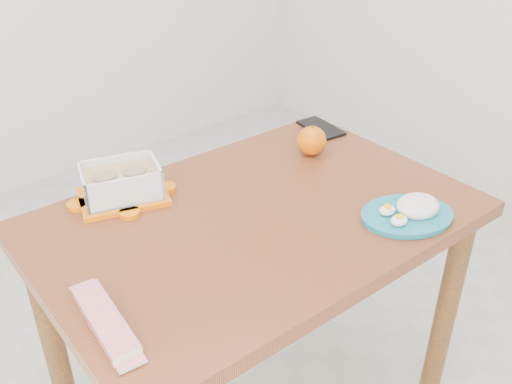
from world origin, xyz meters
TOP-DOWN VIEW (x-y plane):
  - dining_table at (-0.02, -0.14)m, footprint 1.08×0.73m
  - food_container at (-0.23, 0.14)m, footprint 0.26×0.22m
  - orange_fruit at (0.31, 0.01)m, footprint 0.09×0.09m
  - rice_plate at (0.26, -0.39)m, footprint 0.29×0.29m
  - candy_bar at (-0.48, -0.25)m, footprint 0.08×0.23m
  - smartphone at (0.46, 0.11)m, footprint 0.10×0.17m

SIDE VIEW (x-z plane):
  - dining_table at x=-0.02m, z-range 0.26..1.01m
  - smartphone at x=0.46m, z-range 0.75..0.76m
  - candy_bar at x=-0.48m, z-range 0.75..0.77m
  - rice_plate at x=0.26m, z-range 0.74..0.80m
  - orange_fruit at x=0.31m, z-range 0.75..0.84m
  - food_container at x=-0.23m, z-range 0.75..0.84m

